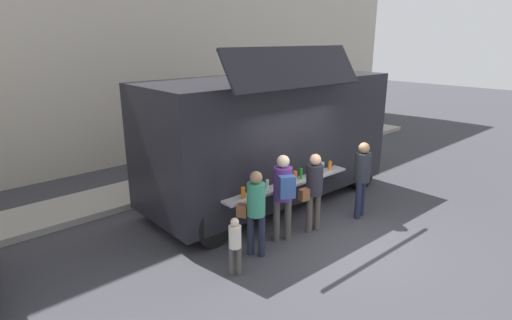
% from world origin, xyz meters
% --- Properties ---
extents(ground_plane, '(60.00, 60.00, 0.00)m').
position_xyz_m(ground_plane, '(0.00, 0.00, 0.00)').
color(ground_plane, '#38383D').
extents(curb_strip, '(28.00, 1.60, 0.15)m').
position_xyz_m(curb_strip, '(-3.53, 5.16, 0.07)').
color(curb_strip, '#9E998E').
rests_on(curb_strip, ground).
extents(food_truck_main, '(6.29, 2.99, 3.77)m').
position_xyz_m(food_truck_main, '(0.48, 2.54, 1.66)').
color(food_truck_main, black).
rests_on(food_truck_main, ground).
extents(trash_bin, '(0.60, 0.60, 1.03)m').
position_xyz_m(trash_bin, '(4.75, 4.86, 0.51)').
color(trash_bin, '#2B6139').
rests_on(trash_bin, ground).
extents(customer_front_ordering, '(0.56, 0.34, 1.69)m').
position_xyz_m(customer_front_ordering, '(-0.07, 0.69, 1.00)').
color(customer_front_ordering, '#4B433E').
rests_on(customer_front_ordering, ground).
extents(customer_mid_with_backpack, '(0.50, 0.58, 1.78)m').
position_xyz_m(customer_mid_with_backpack, '(-0.85, 0.82, 1.09)').
color(customer_mid_with_backpack, '#484542').
rests_on(customer_mid_with_backpack, ground).
extents(customer_rear_waiting, '(0.40, 0.53, 1.66)m').
position_xyz_m(customer_rear_waiting, '(-1.63, 0.78, 0.98)').
color(customer_rear_waiting, '#1F2437').
rests_on(customer_rear_waiting, ground).
extents(customer_extra_browsing, '(0.36, 0.36, 1.75)m').
position_xyz_m(customer_extra_browsing, '(1.28, 0.42, 1.04)').
color(customer_extra_browsing, '#1D2139').
rests_on(customer_extra_browsing, ground).
extents(child_near_queue, '(0.22, 0.22, 1.06)m').
position_xyz_m(child_near_queue, '(-2.34, 0.52, 0.63)').
color(child_near_queue, '#4E4844').
rests_on(child_near_queue, ground).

